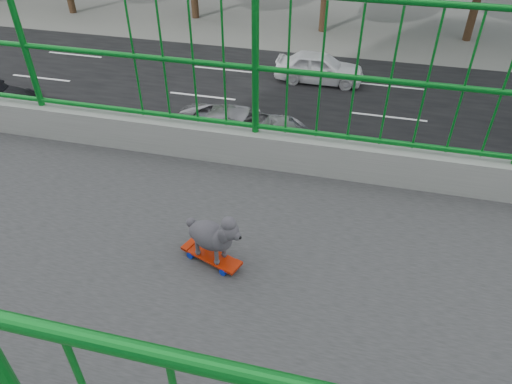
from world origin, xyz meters
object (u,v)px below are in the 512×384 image
Objects in this scene: car_2 at (242,130)px; car_4 at (319,67)px; poodle at (212,235)px; car_0 at (374,288)px; car_1 at (23,152)px; skateboard at (211,256)px.

car_4 is (-6.40, 1.94, -0.02)m from car_2.
poodle reaches higher than car_2.
car_2 is at bearing -142.21° from car_0.
poodle is 14.25m from car_2.
car_0 is at bearing -142.21° from car_2.
car_4 is (-18.64, -1.30, -6.57)m from poodle.
car_1 is 0.88× the size of car_2.
car_0 is at bearing -176.38° from skateboard.
car_2 is (-12.24, -3.25, -6.54)m from poodle.
skateboard is at bearing -165.24° from car_2.
car_2 is (-12.23, -3.22, -6.33)m from skateboard.
poodle is at bearing -16.39° from car_0.
poodle is 0.08× the size of car_2.
car_2 is at bearing 115.45° from car_1.
skateboard is 0.10× the size of car_1.
car_1 reaches higher than car_4.
poodle is at bearing 47.80° from car_1.
car_4 is (-9.60, 8.67, -0.05)m from car_1.
poodle is (0.01, 0.02, 0.21)m from skateboard.
skateboard is at bearing -16.60° from car_0.
car_4 is at bearing -155.85° from skateboard.
car_1 is at bearing 115.45° from car_2.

